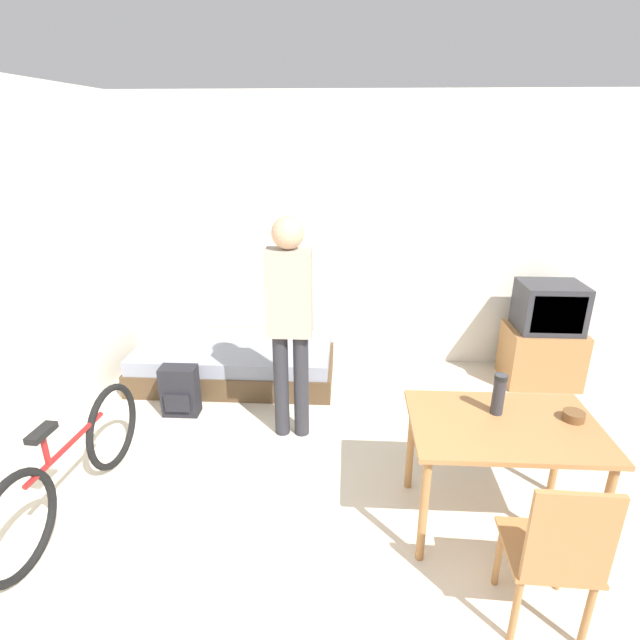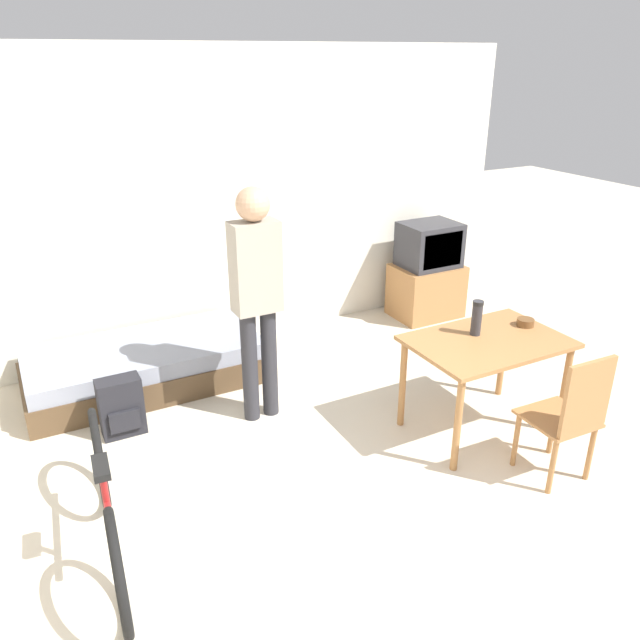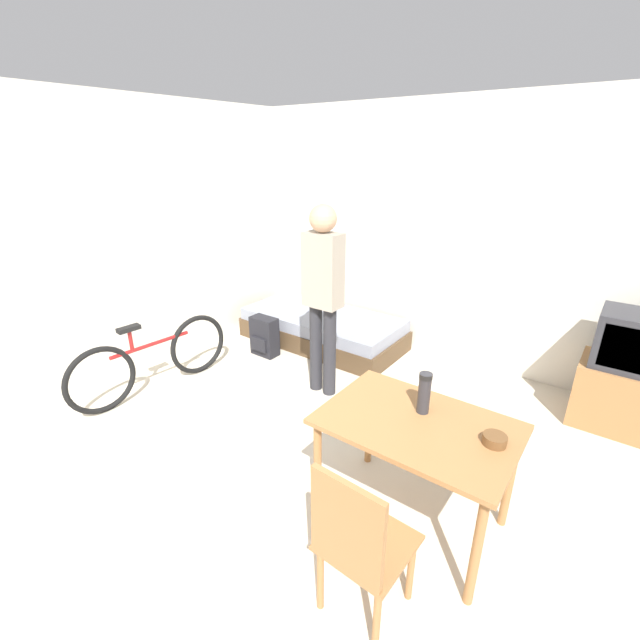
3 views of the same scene
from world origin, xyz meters
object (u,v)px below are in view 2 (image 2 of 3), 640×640
daybed (146,365)px  bicycle (108,507)px  wooden_chair (571,414)px  mate_bowl (525,322)px  person_standing (256,289)px  thermos_flask (477,316)px  tv (427,274)px  dining_table (487,352)px  backpack (121,407)px

daybed → bicycle: size_ratio=1.19×
wooden_chair → mate_bowl: wooden_chair is taller
wooden_chair → person_standing: (-1.43, 1.67, 0.54)m
wooden_chair → thermos_flask: bearing=95.4°
wooden_chair → tv: bearing=71.4°
dining_table → thermos_flask: (-0.02, 0.11, 0.24)m
dining_table → thermos_flask: thermos_flask is taller
dining_table → mate_bowl: (0.41, 0.06, 0.12)m
tv → dining_table: (-0.97, -1.98, 0.17)m
dining_table → person_standing: 1.71m
wooden_chair → backpack: (-2.44, 1.91, -0.29)m
mate_bowl → person_standing: bearing=153.9°
backpack → thermos_flask: bearing=-24.3°
backpack → wooden_chair: bearing=-38.1°
daybed → tv: tv is taller
daybed → dining_table: 2.79m
person_standing → backpack: person_standing is taller
person_standing → thermos_flask: 1.59m
wooden_chair → thermos_flask: thermos_flask is taller
wooden_chair → dining_table: bearing=94.4°
thermos_flask → tv: bearing=61.9°
tv → bicycle: bearing=-151.2°
mate_bowl → backpack: mate_bowl is taller
person_standing → thermos_flask: size_ratio=6.86×
tv → thermos_flask: (-0.99, -1.86, 0.41)m
daybed → backpack: size_ratio=4.30×
mate_bowl → daybed: bearing=144.1°
wooden_chair → thermos_flask: size_ratio=3.56×
bicycle → mate_bowl: size_ratio=12.84×
tv → wooden_chair: 2.86m
dining_table → tv: bearing=63.8°
daybed → wooden_chair: size_ratio=2.10×
daybed → wooden_chair: bearing=-50.8°
dining_table → bicycle: dining_table is taller
daybed → mate_bowl: bearing=-35.9°
mate_bowl → backpack: 3.06m
dining_table → mate_bowl: size_ratio=8.72×
bicycle → person_standing: bearing=36.4°
tv → person_standing: person_standing is taller
daybed → backpack: bearing=-116.6°
wooden_chair → person_standing: 2.27m
daybed → thermos_flask: (2.02, -1.73, 0.70)m
bicycle → daybed: bearing=71.1°
wooden_chair → bicycle: (-2.74, 0.70, -0.18)m
dining_table → person_standing: person_standing is taller
wooden_chair → bicycle: 2.84m
wooden_chair → mate_bowl: size_ratio=7.31×
tv → wooden_chair: bearing=-108.6°
bicycle → person_standing: size_ratio=0.91×
tv → backpack: size_ratio=2.24×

